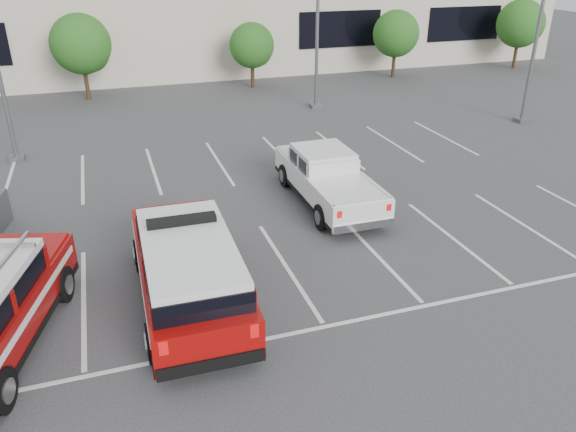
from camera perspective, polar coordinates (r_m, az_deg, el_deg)
name	(u,v)px	position (r m, az deg, el deg)	size (l,w,h in m)	color
ground	(287,268)	(15.74, -0.12, -5.29)	(120.00, 120.00, 0.00)	#353537
stall_markings	(246,205)	(19.58, -4.27, 1.17)	(23.00, 15.00, 0.01)	silver
tree_mid_left	(83,46)	(35.23, -20.14, 15.91)	(3.37, 3.37, 4.85)	#3F2B19
tree_mid_right	(253,47)	(36.52, -3.58, 16.77)	(2.77, 2.77, 3.99)	#3F2B19
tree_right	(397,35)	(40.22, 10.98, 17.58)	(3.07, 3.07, 4.42)	#3F2B19
tree_far_right	(521,25)	(45.84, 22.58, 17.47)	(3.37, 3.37, 4.85)	#3F2B19
light_pole_mid	(318,9)	(31.07, 3.03, 20.23)	(0.90, 0.60, 10.24)	#59595E
light_pole_right	(541,15)	(30.64, 24.28, 18.09)	(0.90, 0.60, 10.24)	#59595E
fire_chief_suv	(189,274)	(13.97, -10.07, -5.80)	(2.37, 6.25, 2.19)	#880706
white_pickup	(327,183)	(19.52, 4.01, 3.38)	(2.07, 5.89, 1.80)	silver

